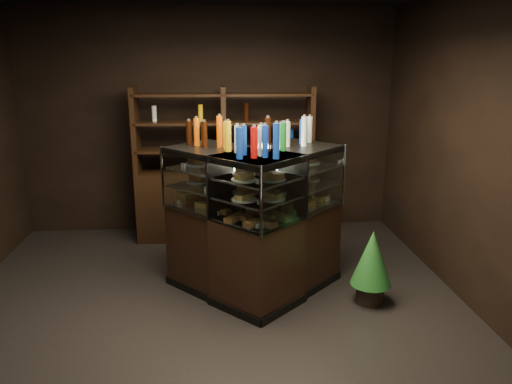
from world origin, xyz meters
TOP-DOWN VIEW (x-y plane):
  - ground at (0.00, 0.00)m, footprint 5.00×5.00m
  - room_shell at (0.00, 0.00)m, footprint 5.02×5.02m
  - display_case at (0.45, 0.41)m, footprint 1.91×1.47m
  - food_display at (0.45, 0.40)m, footprint 1.48×1.02m
  - bottles_top at (0.45, 0.41)m, footprint 1.30×0.88m
  - potted_conifer at (1.56, 0.07)m, footprint 0.40×0.40m
  - back_shelving at (0.18, 2.05)m, footprint 2.30×0.48m

SIDE VIEW (x-z plane):
  - ground at x=0.00m, z-range 0.00..0.00m
  - potted_conifer at x=1.56m, z-range 0.06..0.91m
  - display_case at x=0.45m, z-range -0.25..1.25m
  - back_shelving at x=0.18m, z-range -0.39..1.61m
  - food_display at x=0.45m, z-range 0.91..1.37m
  - bottles_top at x=0.45m, z-range 1.48..1.78m
  - room_shell at x=0.00m, z-range 0.44..3.45m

